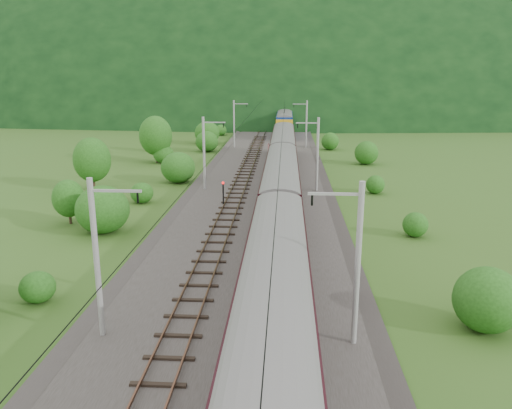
{
  "coord_description": "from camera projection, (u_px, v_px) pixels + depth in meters",
  "views": [
    {
      "loc": [
        2.79,
        -21.88,
        13.01
      ],
      "look_at": [
        0.43,
        17.01,
        2.6
      ],
      "focal_mm": 35.0,
      "sensor_mm": 36.0,
      "label": 1
    }
  ],
  "objects": [
    {
      "name": "signal",
      "position": [
        223.0,
        191.0,
        49.03
      ],
      "size": [
        0.25,
        0.25,
        2.28
      ],
      "color": "black",
      "rests_on": "railbed"
    },
    {
      "name": "overhead_wires",
      "position": [
        243.0,
        165.0,
        32.43
      ],
      "size": [
        4.83,
        198.0,
        0.03
      ],
      "color": "black",
      "rests_on": "ground"
    },
    {
      "name": "catenary_right",
      "position": [
        317.0,
        153.0,
        53.96
      ],
      "size": [
        2.54,
        192.28,
        8.0
      ],
      "color": "gray",
      "rests_on": "railbed"
    },
    {
      "name": "track_right",
      "position": [
        279.0,
        263.0,
        34.03
      ],
      "size": [
        2.4,
        220.0,
        0.27
      ],
      "color": "brown",
      "rests_on": "railbed"
    },
    {
      "name": "hazard_post_near",
      "position": [
        268.0,
        147.0,
        82.24
      ],
      "size": [
        0.14,
        0.14,
        1.35
      ],
      "primitive_type": "cylinder",
      "color": "red",
      "rests_on": "railbed"
    },
    {
      "name": "mountain_main",
      "position": [
        282.0,
        96.0,
        275.35
      ],
      "size": [
        504.0,
        360.0,
        244.0
      ],
      "primitive_type": "ellipsoid",
      "color": "black",
      "rests_on": "ground"
    },
    {
      "name": "railbed",
      "position": [
        244.0,
        265.0,
        34.23
      ],
      "size": [
        14.0,
        220.0,
        0.3
      ],
      "primitive_type": "cube",
      "color": "#38332D",
      "rests_on": "ground"
    },
    {
      "name": "vegetation_right",
      "position": [
        436.0,
        267.0,
        30.62
      ],
      "size": [
        7.48,
        108.11,
        3.2
      ],
      "color": "#204B14",
      "rests_on": "ground"
    },
    {
      "name": "track_left",
      "position": [
        209.0,
        261.0,
        34.31
      ],
      "size": [
        2.4,
        220.0,
        0.27
      ],
      "color": "brown",
      "rests_on": "railbed"
    },
    {
      "name": "ground",
      "position": [
        226.0,
        344.0,
        24.62
      ],
      "size": [
        600.0,
        600.0,
        0.0
      ],
      "primitive_type": "plane",
      "color": "#38571B",
      "rests_on": "ground"
    },
    {
      "name": "hazard_post_far",
      "position": [
        269.0,
        150.0,
        79.36
      ],
      "size": [
        0.14,
        0.14,
        1.29
      ],
      "primitive_type": "cylinder",
      "color": "red",
      "rests_on": "railbed"
    },
    {
      "name": "vegetation_left",
      "position": [
        100.0,
        193.0,
        44.91
      ],
      "size": [
        12.87,
        142.87,
        6.85
      ],
      "color": "#204B14",
      "rests_on": "ground"
    },
    {
      "name": "mountain_ridge",
      "position": [
        96.0,
        92.0,
        320.94
      ],
      "size": [
        336.0,
        280.0,
        132.0
      ],
      "primitive_type": "ellipsoid",
      "color": "black",
      "rests_on": "ground"
    },
    {
      "name": "catenary_left",
      "position": [
        205.0,
        152.0,
        54.68
      ],
      "size": [
        2.54,
        192.28,
        8.0
      ],
      "color": "gray",
      "rests_on": "railbed"
    },
    {
      "name": "train",
      "position": [
        279.0,
        210.0,
        34.39
      ],
      "size": [
        3.19,
        152.08,
        5.56
      ],
      "color": "black",
      "rests_on": "ground"
    }
  ]
}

